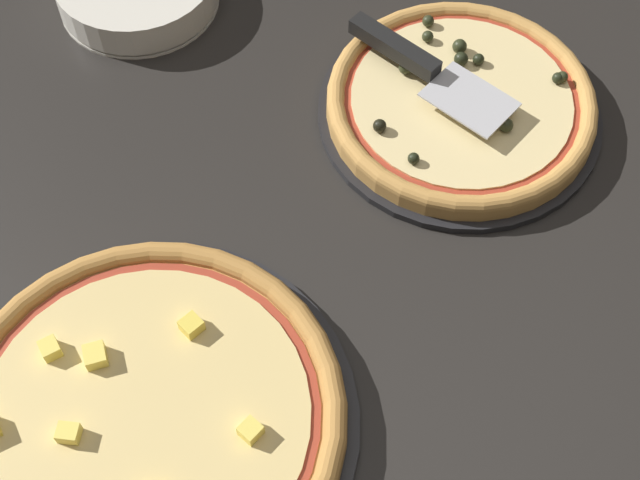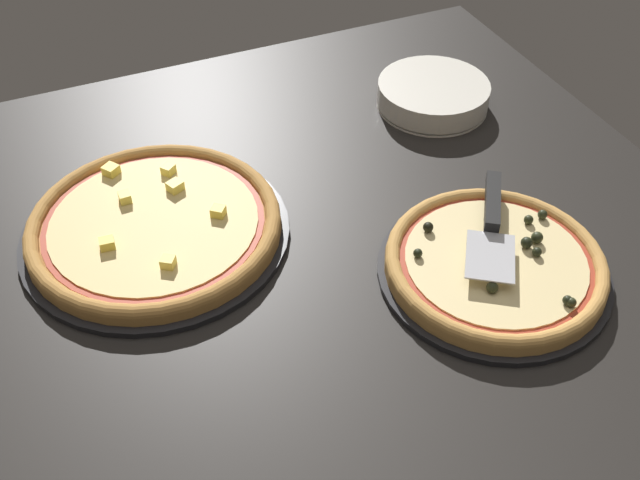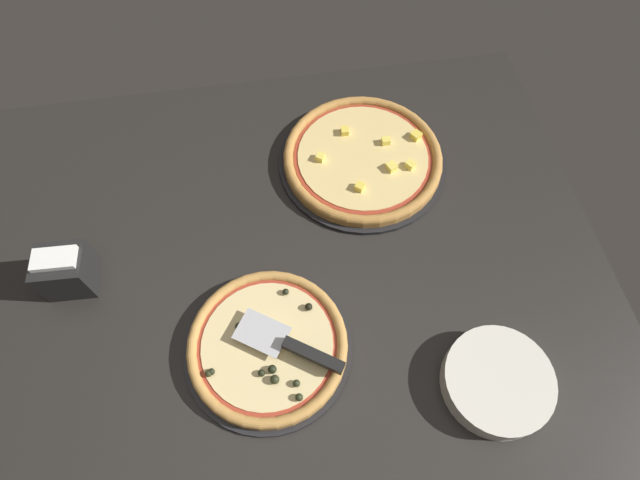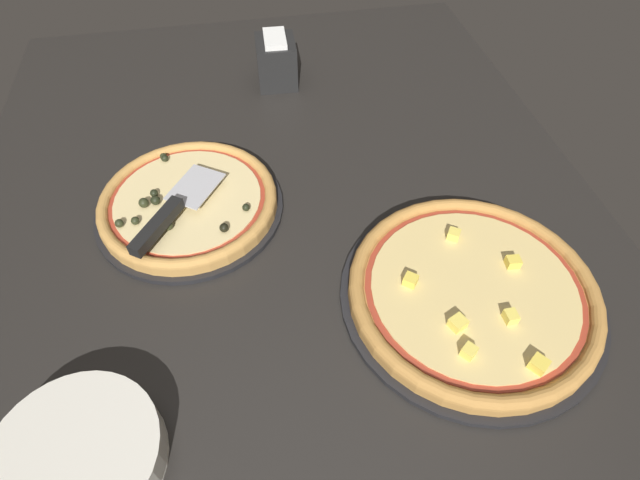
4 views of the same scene
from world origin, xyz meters
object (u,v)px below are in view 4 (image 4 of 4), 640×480
at_px(serving_spatula, 166,216).
at_px(plate_stack, 78,459).
at_px(pizza_front, 188,201).
at_px(pizza_back, 473,290).
at_px(napkin_holder, 276,61).

distance_m(serving_spatula, plate_stack, 0.38).
bearing_deg(serving_spatula, pizza_front, 154.85).
relative_size(serving_spatula, plate_stack, 1.00).
bearing_deg(pizza_back, pizza_front, -123.03).
distance_m(pizza_back, serving_spatula, 0.51).
relative_size(pizza_front, plate_stack, 1.53).
xyz_separation_m(pizza_front, plate_stack, (0.43, -0.14, -0.00)).
height_order(plate_stack, napkin_holder, napkin_holder).
xyz_separation_m(serving_spatula, plate_stack, (0.36, -0.11, -0.03)).
bearing_deg(serving_spatula, napkin_holder, 151.95).
bearing_deg(pizza_back, plate_stack, -75.66).
relative_size(plate_stack, napkin_holder, 1.82).
xyz_separation_m(pizza_front, pizza_back, (0.28, 0.43, -0.00)).
height_order(pizza_back, serving_spatula, serving_spatula).
relative_size(pizza_back, plate_stack, 1.85).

